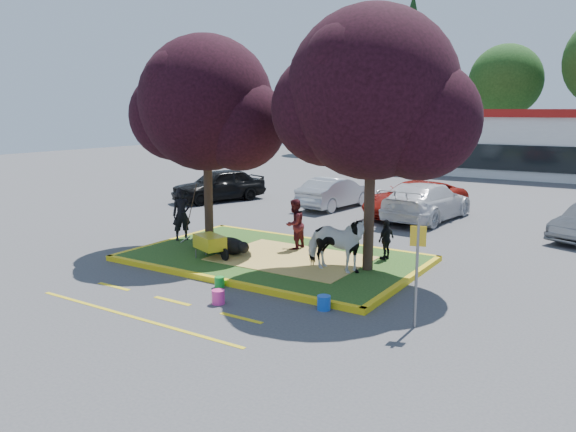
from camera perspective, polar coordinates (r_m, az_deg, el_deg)
The scene contains 31 objects.
ground at distance 16.51m, azimuth -1.44°, elevation -4.56°, with size 90.00×90.00×0.00m, color #424244.
median_island at distance 16.49m, azimuth -1.44°, elevation -4.31°, with size 8.00×5.00×0.15m, color #1F4816.
curb_near at distance 14.51m, azimuth -7.20°, elevation -6.51°, with size 8.30×0.16×0.15m, color yellow.
curb_far at distance 18.62m, azimuth 3.02°, elevation -2.57°, with size 8.30×0.16×0.15m, color yellow.
curb_left at distance 19.01m, azimuth -11.68°, elevation -2.50°, with size 0.16×5.30×0.15m, color yellow.
curb_right at distance 14.68m, azimuth 11.95°, elevation -6.45°, with size 0.16×5.30×0.15m, color yellow.
straw_bedding at distance 16.15m, azimuth 0.33°, elevation -4.34°, with size 4.20×3.00×0.01m, color #ECC961.
tree_purple_left at distance 17.92m, azimuth -8.31°, elevation 10.64°, with size 5.06×4.20×6.51m.
tree_purple_right at distance 14.65m, azimuth 8.58°, elevation 11.42°, with size 5.30×4.40×6.82m.
fire_lane_stripe_a at distance 14.81m, azimuth -17.27°, elevation -6.86°, with size 1.10×0.12×0.01m, color yellow.
fire_lane_stripe_b at distance 13.40m, azimuth -11.67°, elevation -8.45°, with size 1.10×0.12×0.01m, color yellow.
fire_lane_stripe_c at distance 12.15m, azimuth -4.79°, elevation -10.29°, with size 1.10×0.12×0.01m, color yellow.
fire_lane_long at distance 12.63m, azimuth -15.52°, elevation -9.84°, with size 6.00×0.10×0.01m, color yellow.
retail_building at distance 41.79m, azimuth 23.26°, elevation 6.99°, with size 20.40×8.40×4.40m.
treeline at distance 51.48m, azimuth 24.72°, elevation 13.55°, with size 46.58×7.80×14.63m.
cow at distance 14.74m, azimuth 4.81°, elevation -2.84°, with size 0.81×1.79×1.51m, color silver.
calf at distance 16.71m, azimuth -5.97°, elevation -3.02°, with size 1.15×0.65×0.50m, color black.
handler at distance 18.63m, azimuth -10.76°, elevation 0.14°, with size 0.61×0.40×1.68m, color black.
visitor_a at distance 17.10m, azimuth 0.66°, elevation -0.84°, with size 0.75×0.59×1.55m, color #411218.
visitor_b at distance 16.23m, azimuth 9.94°, elevation -2.35°, with size 0.68×0.28×1.15m, color black.
wheelbarrow at distance 16.25m, azimuth -7.93°, elevation -2.69°, with size 1.77×0.92×0.67m.
gear_bag_dark at distance 17.59m, azimuth -8.79°, elevation -2.75°, with size 0.55×0.30×0.28m, color black.
gear_bag_green at distance 16.87m, azimuth -7.41°, elevation -3.37°, with size 0.44×0.28×0.24m, color black.
sign_post at distance 11.49m, azimuth 12.98°, elevation -4.55°, with size 0.31×0.13×2.27m.
bucket_green at distance 14.18m, azimuth -6.98°, elevation -6.68°, with size 0.25×0.25×0.26m, color green.
bucket_pink at distance 13.01m, azimuth -7.10°, elevation -8.16°, with size 0.30×0.30×0.32m, color #FD3898.
bucket_blue at distance 12.57m, azimuth 3.66°, elevation -8.79°, with size 0.30×0.30×0.32m, color blue.
car_black at distance 27.39m, azimuth -7.02°, elevation 3.16°, with size 1.85×4.59×1.57m, color black.
car_silver at distance 25.35m, azimuth 4.83°, elevation 2.39°, with size 1.46×4.20×1.38m, color #B0B4B8.
car_red at distance 23.78m, azimuth 12.79°, elevation 1.68°, with size 2.39×5.19×1.44m, color maroon.
car_white at distance 23.10m, azimuth 13.92°, elevation 1.45°, with size 2.11×5.19×1.51m, color silver.
Camera 1 is at (8.94, -13.18, 4.36)m, focal length 35.00 mm.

